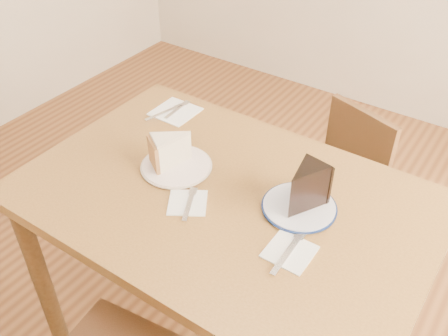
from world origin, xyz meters
TOP-DOWN VIEW (x-y plane):
  - table at (0.00, 0.00)m, footprint 1.20×0.80m
  - chair_far at (0.12, 0.59)m, footprint 0.46×0.46m
  - plate_cream at (-0.19, 0.02)m, footprint 0.21×0.21m
  - plate_navy at (0.21, 0.07)m, footprint 0.20×0.20m
  - carrot_cake at (-0.21, 0.03)m, footprint 0.13×0.14m
  - chocolate_cake at (0.22, 0.06)m, footprint 0.11×0.14m
  - napkin_cream at (-0.06, -0.09)m, footprint 0.15×0.15m
  - napkin_navy at (0.27, -0.09)m, footprint 0.12×0.12m
  - napkin_spare at (-0.40, 0.27)m, footprint 0.15×0.15m
  - fork_cream at (-0.05, -0.10)m, footprint 0.07×0.13m
  - knife_navy at (0.27, -0.10)m, footprint 0.02×0.17m
  - fork_spare at (-0.40, 0.28)m, footprint 0.02×0.14m
  - knife_spare at (-0.43, 0.24)m, footprint 0.05×0.16m

SIDE VIEW (x-z plane):
  - chair_far at x=0.12m, z-range 0.04..0.78m
  - table at x=0.00m, z-range 0.28..1.03m
  - napkin_cream at x=-0.06m, z-range 0.75..0.75m
  - napkin_navy at x=0.27m, z-range 0.75..0.75m
  - napkin_spare at x=-0.40m, z-range 0.75..0.75m
  - plate_cream at x=-0.19m, z-range 0.75..0.76m
  - plate_navy at x=0.21m, z-range 0.75..0.76m
  - fork_cream at x=-0.05m, z-range 0.75..0.76m
  - knife_navy at x=0.27m, z-range 0.75..0.76m
  - fork_spare at x=-0.40m, z-range 0.75..0.76m
  - knife_spare at x=-0.43m, z-range 0.75..0.76m
  - carrot_cake at x=-0.21m, z-range 0.76..0.85m
  - chocolate_cake at x=0.22m, z-range 0.76..0.88m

